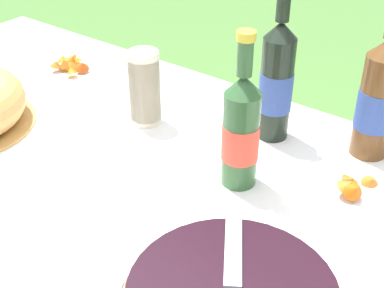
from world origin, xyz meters
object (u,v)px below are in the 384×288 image
juice_bottle_red (276,81)px  snack_plate_right (69,68)px  cider_bottle_amber (378,99)px  snack_plate_far (349,191)px  cup_stack (145,88)px  cider_bottle_green (241,131)px

juice_bottle_red → snack_plate_right: juice_bottle_red is taller
cider_bottle_amber → snack_plate_right: cider_bottle_amber is taller
juice_bottle_red → snack_plate_far: bearing=-24.7°
cider_bottle_amber → juice_bottle_red: juice_bottle_red is taller
cider_bottle_amber → snack_plate_right: bearing=-172.3°
juice_bottle_red → cup_stack: bearing=-154.8°
cider_bottle_green → cider_bottle_amber: (0.16, 0.25, 0.01)m
cup_stack → cider_bottle_green: 0.31m
snack_plate_right → snack_plate_far: size_ratio=1.13×
cup_stack → cider_bottle_green: size_ratio=0.57×
cider_bottle_amber → cider_bottle_green: bearing=-122.5°
cider_bottle_green → juice_bottle_red: (-0.04, 0.19, 0.02)m
snack_plate_right → cider_bottle_amber: bearing=7.7°
snack_plate_far → cup_stack: bearing=-177.7°
cider_bottle_green → juice_bottle_red: size_ratio=0.89×
cider_bottle_amber → snack_plate_far: (0.03, -0.17, -0.12)m
juice_bottle_red → snack_plate_far: 0.28m
cup_stack → snack_plate_far: cup_stack is taller
juice_bottle_red → snack_plate_right: bearing=-175.5°
cider_bottle_green → snack_plate_right: size_ratio=1.35×
cup_stack → snack_plate_right: cup_stack is taller
cider_bottle_amber → snack_plate_far: bearing=-79.9°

